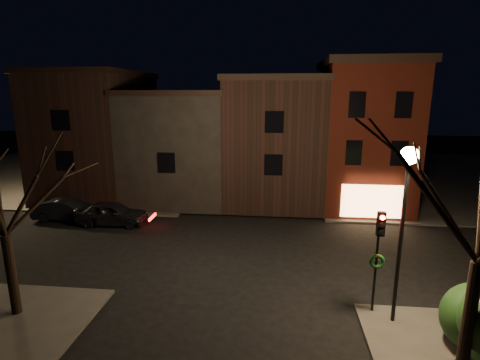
# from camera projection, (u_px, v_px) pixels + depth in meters

# --- Properties ---
(ground) EXTENTS (120.00, 120.00, 0.00)m
(ground) POSITION_uv_depth(u_px,v_px,m) (242.00, 250.00, 20.34)
(ground) COLOR black
(ground) RESTS_ON ground
(sidewalk_far_right) EXTENTS (30.00, 30.00, 0.12)m
(sidewalk_far_right) POSITION_uv_depth(u_px,v_px,m) (460.00, 177.00, 37.62)
(sidewalk_far_right) COLOR #2D2B28
(sidewalk_far_right) RESTS_ON ground
(sidewalk_far_left) EXTENTS (30.00, 30.00, 0.12)m
(sidewalk_far_left) POSITION_uv_depth(u_px,v_px,m) (82.00, 169.00, 41.77)
(sidewalk_far_left) COLOR #2D2B28
(sidewalk_far_left) RESTS_ON ground
(corner_building) EXTENTS (6.50, 8.50, 10.50)m
(corner_building) POSITION_uv_depth(u_px,v_px,m) (364.00, 134.00, 27.46)
(corner_building) COLOR #4D160D
(corner_building) RESTS_ON ground
(row_building_a) EXTENTS (7.30, 10.30, 9.40)m
(row_building_a) POSITION_uv_depth(u_px,v_px,m) (275.00, 139.00, 29.26)
(row_building_a) COLOR black
(row_building_a) RESTS_ON ground
(row_building_b) EXTENTS (7.80, 10.30, 8.40)m
(row_building_b) POSITION_uv_depth(u_px,v_px,m) (185.00, 144.00, 30.13)
(row_building_b) COLOR black
(row_building_b) RESTS_ON ground
(row_building_c) EXTENTS (7.30, 10.30, 9.90)m
(row_building_c) POSITION_uv_depth(u_px,v_px,m) (98.00, 134.00, 30.71)
(row_building_c) COLOR black
(row_building_c) RESTS_ON ground
(street_lamp_near) EXTENTS (0.60, 0.60, 6.48)m
(street_lamp_near) POSITION_uv_depth(u_px,v_px,m) (406.00, 188.00, 12.71)
(street_lamp_near) COLOR black
(street_lamp_near) RESTS_ON sidewalk_near_right
(traffic_signal) EXTENTS (0.58, 0.38, 4.05)m
(traffic_signal) POSITION_uv_depth(u_px,v_px,m) (378.00, 247.00, 13.79)
(traffic_signal) COLOR black
(traffic_signal) RESTS_ON sidewalk_near_right
(parked_car_a) EXTENTS (4.58, 2.01, 1.54)m
(parked_car_a) POSITION_uv_depth(u_px,v_px,m) (112.00, 213.00, 24.14)
(parked_car_a) COLOR black
(parked_car_a) RESTS_ON ground
(parked_car_b) EXTENTS (4.42, 1.77, 1.43)m
(parked_car_b) POSITION_uv_depth(u_px,v_px,m) (67.00, 210.00, 25.03)
(parked_car_b) COLOR black
(parked_car_b) RESTS_ON ground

